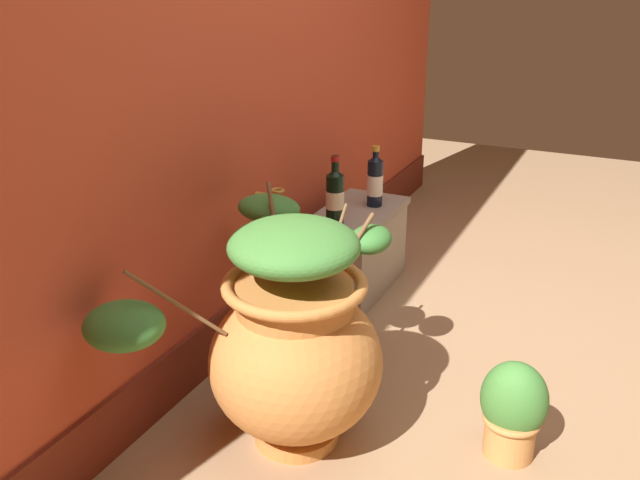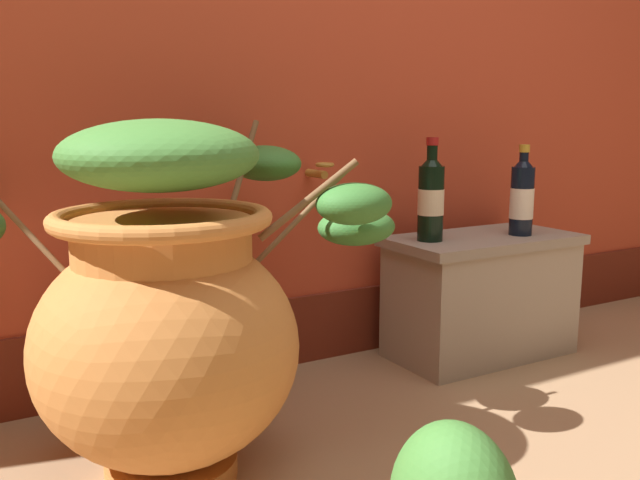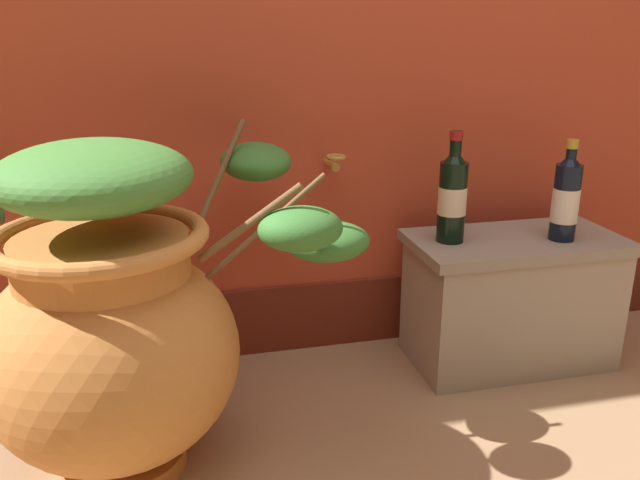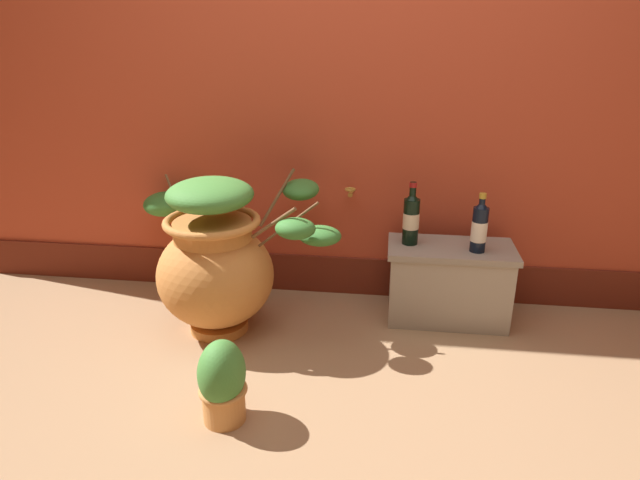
# 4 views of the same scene
# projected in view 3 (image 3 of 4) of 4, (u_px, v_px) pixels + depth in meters

# --- Properties ---
(terracotta_urn) EXTENTS (1.08, 0.74, 0.77)m
(terracotta_urn) POSITION_uv_depth(u_px,v_px,m) (113.00, 318.00, 1.41)
(terracotta_urn) COLOR #CC7F3D
(terracotta_urn) RESTS_ON ground_plane
(stone_ledge) EXTENTS (0.62, 0.32, 0.39)m
(stone_ledge) POSITION_uv_depth(u_px,v_px,m) (511.00, 295.00, 1.93)
(stone_ledge) COLOR #9E9384
(stone_ledge) RESTS_ON ground_plane
(wine_bottle_left) EXTENTS (0.08, 0.08, 0.31)m
(wine_bottle_left) POSITION_uv_depth(u_px,v_px,m) (453.00, 194.00, 1.80)
(wine_bottle_left) COLOR black
(wine_bottle_left) RESTS_ON stone_ledge
(wine_bottle_middle) EXTENTS (0.07, 0.07, 0.29)m
(wine_bottle_middle) POSITION_uv_depth(u_px,v_px,m) (566.00, 197.00, 1.82)
(wine_bottle_middle) COLOR black
(wine_bottle_middle) RESTS_ON stone_ledge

